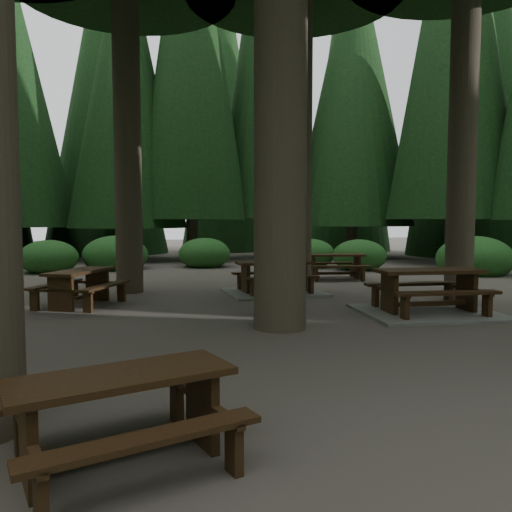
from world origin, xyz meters
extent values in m
plane|color=#4E4740|center=(0.00, 0.00, 0.00)|extent=(80.00, 80.00, 0.00)
cube|color=gray|center=(3.85, 0.67, 0.03)|extent=(2.66, 2.27, 0.05)
cube|color=black|center=(3.85, 0.67, 0.80)|extent=(2.00, 0.94, 0.06)
cube|color=black|center=(3.91, 1.31, 0.48)|extent=(1.95, 0.46, 0.05)
cube|color=black|center=(3.78, 0.03, 0.48)|extent=(1.95, 0.46, 0.05)
cube|color=black|center=(3.08, 0.74, 0.39)|extent=(0.14, 0.60, 0.77)
cube|color=black|center=(3.08, 0.74, 0.45)|extent=(0.24, 1.55, 0.06)
cube|color=black|center=(4.62, 0.59, 0.39)|extent=(0.14, 0.60, 0.77)
cube|color=black|center=(4.62, 0.59, 0.45)|extent=(0.24, 1.55, 0.06)
cube|color=black|center=(3.85, 0.67, 0.19)|extent=(1.61, 0.25, 0.09)
cube|color=black|center=(-2.50, 3.26, 0.71)|extent=(1.35, 1.82, 0.06)
cube|color=black|center=(-3.01, 3.51, 0.42)|extent=(0.97, 1.63, 0.05)
cube|color=black|center=(-2.00, 3.01, 0.42)|extent=(0.97, 1.63, 0.05)
cube|color=black|center=(-2.81, 2.65, 0.34)|extent=(0.50, 0.30, 0.68)
cube|color=black|center=(-2.81, 2.65, 0.40)|extent=(1.26, 0.68, 0.06)
cube|color=black|center=(-2.20, 3.87, 0.34)|extent=(0.50, 0.30, 0.68)
cube|color=black|center=(-2.20, 3.87, 0.40)|extent=(1.26, 0.68, 0.06)
cube|color=black|center=(-2.50, 3.26, 0.17)|extent=(0.70, 1.30, 0.08)
cube|color=gray|center=(1.84, 3.94, 0.03)|extent=(2.30, 1.92, 0.05)
cube|color=black|center=(1.84, 3.94, 0.74)|extent=(1.78, 0.73, 0.06)
cube|color=black|center=(1.82, 4.53, 0.44)|extent=(1.77, 0.29, 0.05)
cube|color=black|center=(1.85, 3.35, 0.44)|extent=(1.77, 0.29, 0.05)
cube|color=black|center=(1.13, 3.92, 0.35)|extent=(0.09, 0.54, 0.71)
cube|color=black|center=(1.13, 3.92, 0.41)|extent=(0.12, 1.42, 0.06)
cube|color=black|center=(2.54, 3.96, 0.35)|extent=(0.09, 0.54, 0.71)
cube|color=black|center=(2.54, 3.96, 0.41)|extent=(0.12, 1.42, 0.06)
cube|color=black|center=(1.84, 3.94, 0.18)|extent=(1.47, 0.12, 0.08)
cube|color=black|center=(4.45, 6.31, 0.72)|extent=(1.81, 0.94, 0.06)
cube|color=black|center=(4.54, 6.87, 0.43)|extent=(1.74, 0.51, 0.05)
cube|color=black|center=(4.35, 5.74, 0.43)|extent=(1.74, 0.51, 0.05)
cube|color=black|center=(3.76, 6.42, 0.34)|extent=(0.16, 0.53, 0.69)
cube|color=black|center=(3.76, 6.42, 0.40)|extent=(0.30, 1.38, 0.06)
cube|color=black|center=(5.13, 6.20, 0.34)|extent=(0.16, 0.53, 0.69)
cube|color=black|center=(5.13, 6.20, 0.40)|extent=(0.30, 1.38, 0.06)
cube|color=black|center=(4.45, 6.31, 0.17)|extent=(1.43, 0.30, 0.08)
cube|color=black|center=(-1.64, -3.87, 0.64)|extent=(1.64, 1.01, 0.05)
cube|color=black|center=(-1.79, -3.38, 0.38)|extent=(1.53, 0.64, 0.04)
cube|color=black|center=(-1.50, -4.36, 0.38)|extent=(1.53, 0.64, 0.04)
cube|color=black|center=(-2.23, -4.04, 0.31)|extent=(0.20, 0.47, 0.61)
cube|color=black|center=(-2.23, -4.04, 0.36)|extent=(0.42, 1.20, 0.05)
cube|color=black|center=(-1.05, -3.69, 0.31)|extent=(0.20, 0.47, 0.61)
cube|color=black|center=(-1.05, -3.69, 0.36)|extent=(0.42, 1.20, 0.05)
cube|color=black|center=(-1.64, -3.87, 0.15)|extent=(1.24, 0.43, 0.07)
ellipsoid|color=#205D21|center=(9.44, 6.45, 0.40)|extent=(2.42, 2.42, 1.49)
ellipsoid|color=#205D21|center=(6.43, 8.69, 0.40)|extent=(1.90, 1.90, 1.17)
ellipsoid|color=#205D21|center=(5.14, 10.17, 0.40)|extent=(1.84, 1.84, 1.13)
ellipsoid|color=#205D21|center=(1.30, 11.25, 0.40)|extent=(1.95, 1.95, 1.20)
ellipsoid|color=#205D21|center=(-1.94, 11.21, 0.40)|extent=(2.31, 2.31, 1.42)
ellipsoid|color=#205D21|center=(-4.09, 10.56, 0.40)|extent=(1.93, 1.93, 1.19)
cone|color=black|center=(11.40, 10.41, 9.94)|extent=(5.25, 5.25, 16.27)
cone|color=black|center=(8.89, 14.45, 8.24)|extent=(5.73, 5.73, 13.48)
cone|color=black|center=(4.92, 15.39, 10.17)|extent=(4.80, 4.80, 16.65)
cone|color=black|center=(1.31, 14.75, 9.92)|extent=(4.97, 4.97, 16.24)
cone|color=black|center=(-1.44, 15.36, 7.89)|extent=(5.17, 5.17, 12.91)
cone|color=black|center=(-6.57, 16.72, 8.10)|extent=(5.82, 5.82, 13.26)
cone|color=black|center=(15.32, 14.22, 11.76)|extent=(6.32, 6.32, 23.52)
cone|color=black|center=(11.00, 19.74, 9.51)|extent=(5.26, 5.26, 19.02)
cone|color=black|center=(4.25, 21.60, 8.07)|extent=(5.34, 5.34, 16.14)
cone|color=black|center=(-2.52, 20.86, 8.43)|extent=(6.57, 6.57, 16.86)
camera|label=1|loc=(-1.61, -7.42, 1.73)|focal=35.00mm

